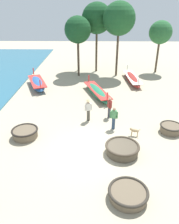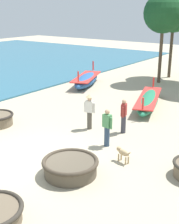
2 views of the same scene
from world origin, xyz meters
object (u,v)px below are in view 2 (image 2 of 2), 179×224
Objects in this scene: coracle_upturned at (70,166)px; long_boat_blue_hull at (86,80)px; long_boat_green_hull at (148,101)px; dog at (123,153)px; fisherman_standing_right at (89,109)px; fisherman_crouching at (107,127)px; tree_center at (174,15)px; tree_rightmost at (163,13)px; fisherman_by_coracle at (124,115)px.

coracle_upturned is 12.87m from long_boat_blue_hull.
dog is at bearing -71.48° from long_boat_green_hull.
fisherman_standing_right is at bearing -98.10° from long_boat_green_hull.
fisherman_crouching reaches higher than coracle_upturned.
coracle_upturned is 17.86m from tree_center.
long_boat_green_hull is at bearing 108.52° from dog.
coracle_upturned is at bearing -77.07° from tree_rightmost.
fisherman_standing_right is 13.76m from tree_center.
tree_rightmost reaches higher than fisherman_by_coracle.
long_boat_green_hull reaches higher than dog.
fisherman_by_coracle is at bearing 96.16° from fisherman_crouching.
fisherman_by_coracle is at bearing 119.79° from dog.
tree_center reaches higher than coracle_upturned.
dog is (8.20, -8.81, -0.04)m from long_boat_blue_hull.
tree_rightmost is (-2.90, 10.29, 4.17)m from fisherman_by_coracle.
tree_center is at bearing 106.46° from dog.
tree_center is at bearing 59.12° from long_boat_blue_hull.
dog is 0.10× the size of tree_rightmost.
long_boat_blue_hull is 6.29m from long_boat_green_hull.
long_boat_green_hull is at bearing -75.24° from tree_center.
coracle_upturned is 2.75m from fisherman_crouching.
long_boat_green_hull is 3.41× the size of fisherman_crouching.
coracle_upturned is at bearing -83.95° from fisherman_by_coracle.
long_boat_green_hull is 3.21× the size of fisherman_standing_right.
coracle_upturned is 0.30× the size of tree_rightmost.
long_boat_green_hull is 0.85× the size of tree_center.
fisherman_standing_right reaches higher than long_boat_blue_hull.
fisherman_by_coracle is at bearing 96.05° from coracle_upturned.
long_boat_green_hull is at bearing -71.16° from tree_rightmost.
coracle_upturned is 0.36× the size of long_boat_green_hull.
tree_rightmost reaches higher than long_boat_blue_hull.
long_boat_green_hull is (-1.30, 8.58, 0.04)m from coracle_upturned.
fisherman_by_coracle and fisherman_crouching have the same top height.
tree_rightmost is at bearing 105.71° from fisherman_by_coracle.
long_boat_green_hull is 4.37m from fisherman_by_coracle.
coracle_upturned is 2.87× the size of dog.
dog is (2.26, -6.74, 0.03)m from long_boat_green_hull.
dog is (2.94, -1.97, -0.59)m from fisherman_standing_right.
tree_rightmost reaches higher than coracle_upturned.
fisherman_by_coracle is 1.00× the size of fisherman_crouching.
long_boat_green_hull is at bearing 98.59° from coracle_upturned.
fisherman_crouching is 13.00m from tree_rightmost.
coracle_upturned is 0.41× the size of long_boat_blue_hull.
fisherman_by_coracle is 0.24× the size of tree_rightmost.
dog is at bearing -33.87° from fisherman_standing_right.
tree_rightmost is (3.88, 3.97, 4.60)m from long_boat_blue_hull.
coracle_upturned is 1.22× the size of fisherman_by_coracle.
fisherman_standing_right is at bearing 146.13° from dog.
fisherman_by_coracle is (-0.46, 4.31, 0.53)m from coracle_upturned.
long_boat_green_hull is 6.00m from fisherman_crouching.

